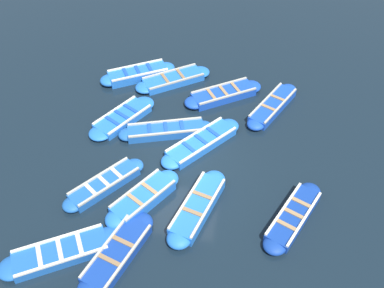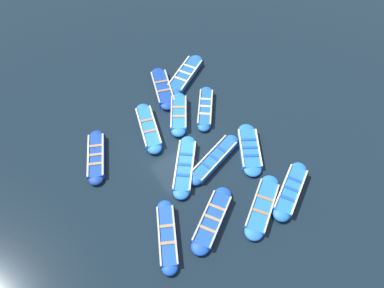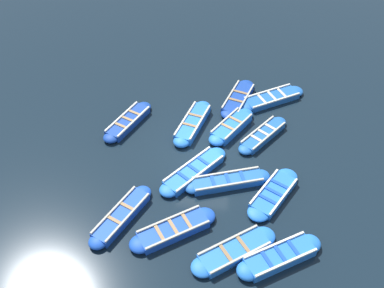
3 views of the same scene
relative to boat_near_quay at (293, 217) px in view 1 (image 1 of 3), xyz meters
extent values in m
plane|color=black|center=(3.90, -1.61, -0.17)|extent=(120.00, 120.00, 0.00)
cube|color=navy|center=(0.00, 0.00, -0.01)|extent=(1.85, 2.73, 0.33)
ellipsoid|color=navy|center=(0.55, 1.19, -0.01)|extent=(1.01, 1.03, 0.33)
ellipsoid|color=navy|center=(-0.55, -1.19, -0.01)|extent=(1.01, 1.03, 0.33)
cube|color=silver|center=(-0.34, 0.16, 0.19)|extent=(1.15, 2.37, 0.07)
cube|color=silver|center=(0.34, -0.16, 0.19)|extent=(1.15, 2.37, 0.07)
cube|color=#9E7A51|center=(0.23, 0.51, 0.18)|extent=(0.72, 0.43, 0.04)
cube|color=#9E7A51|center=(0.00, 0.00, 0.18)|extent=(0.72, 0.43, 0.04)
cube|color=#9E7A51|center=(-0.23, -0.51, 0.18)|extent=(0.72, 0.43, 0.04)
cube|color=blue|center=(3.17, 0.17, 0.02)|extent=(1.58, 2.87, 0.38)
ellipsoid|color=blue|center=(3.54, 1.48, 0.02)|extent=(0.99, 1.01, 0.38)
ellipsoid|color=blue|center=(2.79, -1.15, 0.02)|extent=(0.99, 1.01, 0.38)
cube|color=beige|center=(2.79, 0.27, 0.25)|extent=(0.81, 2.60, 0.07)
cube|color=beige|center=(3.54, 0.06, 0.25)|extent=(0.81, 2.60, 0.07)
cube|color=olive|center=(3.27, 0.54, 0.23)|extent=(0.77, 0.34, 0.04)
cube|color=olive|center=(3.06, -0.21, 0.23)|extent=(0.77, 0.34, 0.04)
cube|color=#1947B7|center=(3.05, -6.12, 0.00)|extent=(2.80, 2.30, 0.34)
ellipsoid|color=#1947B7|center=(4.20, -5.35, 0.00)|extent=(1.20, 1.19, 0.34)
ellipsoid|color=#1947B7|center=(1.91, -6.88, 0.00)|extent=(1.20, 1.19, 0.34)
cube|color=#B2AD9E|center=(2.82, -5.77, 0.21)|extent=(2.29, 1.57, 0.07)
cube|color=#B2AD9E|center=(3.29, -6.47, 0.21)|extent=(2.29, 1.57, 0.07)
cube|color=#9E7A51|center=(3.54, -5.79, 0.19)|extent=(0.57, 0.75, 0.04)
cube|color=#9E7A51|center=(3.05, -6.12, 0.19)|extent=(0.57, 0.75, 0.04)
cube|color=#9E7A51|center=(2.57, -6.44, 0.19)|extent=(0.57, 0.75, 0.04)
cube|color=blue|center=(5.06, 0.11, 0.03)|extent=(1.98, 2.44, 0.40)
ellipsoid|color=blue|center=(5.68, 1.10, 0.03)|extent=(1.12, 1.13, 0.40)
ellipsoid|color=blue|center=(4.44, -0.88, 0.03)|extent=(1.12, 1.13, 0.40)
cube|color=#B2AD9E|center=(4.72, 0.32, 0.26)|extent=(1.29, 1.98, 0.07)
cube|color=#B2AD9E|center=(5.39, -0.10, 0.26)|extent=(1.29, 1.98, 0.07)
cube|color=#9E7A51|center=(5.23, 0.39, 0.25)|extent=(0.72, 0.53, 0.04)
cube|color=#9E7A51|center=(4.88, -0.17, 0.25)|extent=(0.72, 0.53, 0.04)
cube|color=#1E59AD|center=(6.57, -0.31, -0.02)|extent=(2.18, 2.53, 0.31)
ellipsoid|color=#1E59AD|center=(7.35, 0.73, -0.02)|extent=(0.99, 1.00, 0.31)
ellipsoid|color=#1E59AD|center=(5.78, -1.34, -0.02)|extent=(0.99, 1.00, 0.31)
cube|color=#B2AD9E|center=(6.30, -0.10, 0.17)|extent=(1.60, 2.08, 0.07)
cube|color=#B2AD9E|center=(6.84, -0.51, 0.17)|extent=(1.60, 2.08, 0.07)
cube|color=beige|center=(6.90, 0.13, 0.16)|extent=(0.62, 0.52, 0.04)
cube|color=beige|center=(6.57, -0.31, 0.16)|extent=(0.62, 0.52, 0.04)
cube|color=beige|center=(6.23, -0.75, 0.16)|extent=(0.62, 0.52, 0.04)
cube|color=blue|center=(7.09, -6.93, 0.02)|extent=(2.75, 2.14, 0.39)
ellipsoid|color=blue|center=(8.23, -6.24, 0.02)|extent=(1.16, 1.15, 0.39)
ellipsoid|color=blue|center=(5.94, -7.62, 0.02)|extent=(1.16, 1.15, 0.39)
cube|color=silver|center=(6.88, -6.58, 0.25)|extent=(2.28, 1.41, 0.07)
cube|color=silver|center=(7.30, -7.28, 0.25)|extent=(2.28, 1.41, 0.07)
cube|color=#1947B7|center=(7.57, -6.64, 0.24)|extent=(0.53, 0.75, 0.04)
cube|color=#1947B7|center=(7.09, -6.93, 0.24)|extent=(0.53, 0.75, 0.04)
cube|color=#1947B7|center=(6.60, -7.22, 0.24)|extent=(0.53, 0.75, 0.04)
cube|color=blue|center=(5.43, -6.84, -0.02)|extent=(2.75, 2.33, 0.31)
ellipsoid|color=blue|center=(6.52, -6.06, -0.02)|extent=(1.24, 1.24, 0.31)
ellipsoid|color=blue|center=(4.33, -7.61, -0.02)|extent=(1.24, 1.24, 0.31)
cube|color=#B2AD9E|center=(5.17, -6.48, 0.17)|extent=(2.20, 1.59, 0.07)
cube|color=#B2AD9E|center=(5.68, -7.19, 0.17)|extent=(2.20, 1.59, 0.07)
cube|color=olive|center=(5.74, -6.62, 0.16)|extent=(0.60, 0.76, 0.04)
cube|color=olive|center=(5.11, -7.06, 0.16)|extent=(0.60, 0.76, 0.04)
cube|color=#1947B7|center=(0.91, -5.67, 0.00)|extent=(1.94, 2.87, 0.34)
ellipsoid|color=#1947B7|center=(1.53, -4.41, 0.00)|extent=(0.98, 0.99, 0.34)
ellipsoid|color=#1947B7|center=(0.29, -6.94, 0.00)|extent=(0.98, 0.99, 0.34)
cube|color=#B2AD9E|center=(0.59, -5.52, 0.21)|extent=(1.28, 2.51, 0.07)
cube|color=#B2AD9E|center=(1.23, -5.83, 0.21)|extent=(1.28, 2.51, 0.07)
cube|color=#9E7A51|center=(1.08, -5.32, 0.19)|extent=(0.69, 0.43, 0.04)
cube|color=#9E7A51|center=(0.73, -6.03, 0.19)|extent=(0.69, 0.43, 0.04)
cube|color=blue|center=(6.95, -3.90, -0.03)|extent=(2.07, 2.57, 0.29)
ellipsoid|color=blue|center=(7.56, -2.86, -0.03)|extent=(1.27, 1.28, 0.29)
ellipsoid|color=blue|center=(6.34, -4.93, -0.03)|extent=(1.27, 1.28, 0.29)
cube|color=silver|center=(6.56, -3.66, 0.15)|extent=(1.26, 2.07, 0.07)
cube|color=silver|center=(7.35, -4.13, 0.15)|extent=(1.26, 2.07, 0.07)
cube|color=#1947B7|center=(7.21, -3.46, 0.14)|extent=(0.83, 0.56, 0.04)
cube|color=#1947B7|center=(6.95, -3.90, 0.14)|extent=(0.83, 0.56, 0.04)
cube|color=#1947B7|center=(6.69, -4.34, 0.14)|extent=(0.83, 0.56, 0.04)
cube|color=#1E59AD|center=(5.03, -3.41, -0.01)|extent=(3.12, 1.68, 0.32)
ellipsoid|color=#1E59AD|center=(6.46, -2.94, -0.01)|extent=(0.93, 0.92, 0.32)
ellipsoid|color=#1E59AD|center=(3.59, -3.88, -0.01)|extent=(0.93, 0.92, 0.32)
cube|color=#B2AD9E|center=(4.92, -3.08, 0.19)|extent=(2.84, 1.00, 0.07)
cube|color=#B2AD9E|center=(5.13, -3.75, 0.19)|extent=(2.84, 1.00, 0.07)
cube|color=#1947B7|center=(5.64, -3.21, 0.17)|extent=(0.35, 0.70, 0.04)
cube|color=#1947B7|center=(5.03, -3.41, 0.17)|extent=(0.35, 0.70, 0.04)
cube|color=#1947B7|center=(4.41, -3.61, 0.17)|extent=(0.35, 0.70, 0.04)
cube|color=#1E59AD|center=(7.05, 2.59, -0.02)|extent=(2.95, 2.29, 0.30)
ellipsoid|color=#1E59AD|center=(8.27, 3.33, -0.02)|extent=(1.24, 1.23, 0.30)
ellipsoid|color=#1E59AD|center=(5.82, 1.86, -0.02)|extent=(1.24, 1.23, 0.30)
cube|color=silver|center=(6.82, 2.97, 0.17)|extent=(2.45, 1.51, 0.07)
cube|color=silver|center=(7.27, 2.21, 0.17)|extent=(2.45, 1.51, 0.07)
cube|color=beige|center=(7.57, 2.90, 0.15)|extent=(0.55, 0.80, 0.04)
cube|color=beige|center=(7.05, 2.59, 0.15)|extent=(0.55, 0.80, 0.04)
cube|color=beige|center=(6.52, 2.28, 0.15)|extent=(0.55, 0.80, 0.04)
cube|color=blue|center=(3.53, -2.96, -0.01)|extent=(2.53, 2.86, 0.31)
ellipsoid|color=blue|center=(4.45, -1.81, -0.01)|extent=(1.16, 1.16, 0.31)
ellipsoid|color=blue|center=(2.61, -4.12, -0.01)|extent=(1.16, 1.16, 0.31)
cube|color=silver|center=(3.22, -2.71, 0.18)|extent=(1.87, 2.31, 0.07)
cube|color=silver|center=(3.84, -3.21, 0.18)|extent=(1.87, 2.31, 0.07)
cube|color=#1947B7|center=(3.92, -2.47, 0.16)|extent=(0.70, 0.59, 0.04)
cube|color=#1947B7|center=(3.53, -2.96, 0.16)|extent=(0.70, 0.59, 0.04)
cube|color=#1947B7|center=(3.14, -3.45, 0.16)|extent=(0.70, 0.59, 0.04)
cube|color=navy|center=(5.31, 2.35, 0.00)|extent=(1.68, 2.75, 0.33)
ellipsoid|color=navy|center=(4.91, 1.11, 0.00)|extent=(1.08, 1.09, 0.33)
cube|color=#B2AD9E|center=(4.91, 2.48, 0.20)|extent=(0.86, 2.44, 0.07)
cube|color=#B2AD9E|center=(5.71, 2.22, 0.20)|extent=(0.86, 2.44, 0.07)
cube|color=olive|center=(5.43, 2.70, 0.18)|extent=(0.81, 0.38, 0.04)
cube|color=olive|center=(5.20, 2.00, 0.18)|extent=(0.81, 0.38, 0.04)
camera|label=1|loc=(1.77, 9.39, 12.00)|focal=42.00mm
camera|label=2|loc=(-1.59, -11.64, 16.06)|focal=35.00mm
camera|label=3|loc=(4.81, -16.24, 14.35)|focal=42.00mm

